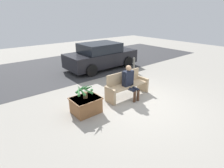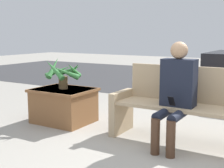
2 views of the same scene
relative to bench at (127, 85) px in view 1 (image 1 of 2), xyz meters
name	(u,v)px [view 1 (image 1 of 2)]	position (x,y,z in m)	size (l,w,h in m)	color
ground_plane	(140,103)	(-0.06, -0.77, -0.45)	(30.00, 30.00, 0.00)	#9E998E
road_surface	(66,66)	(-0.06, 5.30, -0.44)	(20.00, 6.00, 0.01)	#38383A
bench	(127,85)	(0.00, 0.00, 0.00)	(1.83, 0.54, 0.95)	tan
person_seated	(129,81)	(-0.05, -0.19, 0.26)	(0.41, 0.63, 1.27)	black
planter_box	(86,105)	(-1.88, -0.08, -0.16)	(0.89, 0.73, 0.53)	brown
potted_plant	(85,90)	(-1.88, -0.06, 0.34)	(0.62, 0.61, 0.49)	brown
parked_car	(101,56)	(1.46, 3.68, 0.27)	(4.14, 1.98, 1.47)	black
bollard_post	(134,64)	(2.44, 1.98, -0.03)	(0.13, 0.13, 0.80)	slate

